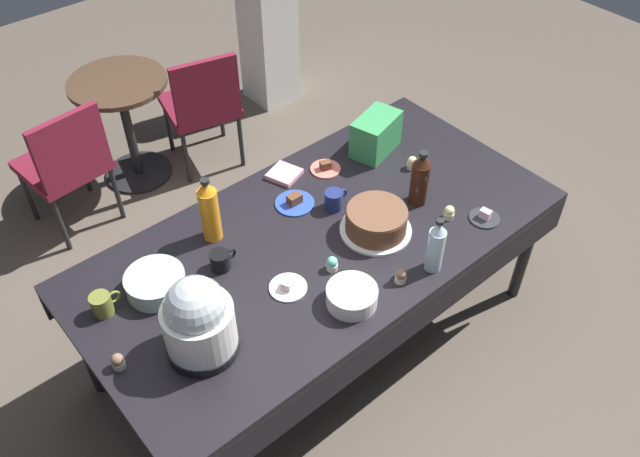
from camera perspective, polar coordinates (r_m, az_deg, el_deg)
name	(u,v)px	position (r m, az deg, el deg)	size (l,w,h in m)	color
ground	(320,337)	(3.51, 0.00, -9.42)	(9.00, 9.00, 0.00)	brown
potluck_table	(320,246)	(2.98, 0.00, -1.54)	(2.20, 1.10, 0.75)	black
frosted_layer_cake	(376,221)	(2.93, 4.92, 0.65)	(0.33, 0.33, 0.13)	silver
slow_cooker	(198,320)	(2.45, -10.54, -7.84)	(0.28, 0.28, 0.36)	black
glass_salad_bowl	(156,283)	(2.77, -14.11, -4.63)	(0.25, 0.25, 0.09)	#B2C6BC
ceramic_snack_bowl	(352,296)	(2.65, 2.79, -5.89)	(0.21, 0.21, 0.08)	silver
dessert_plate_cobalt	(295,202)	(3.09, -2.22, 2.34)	(0.19, 0.19, 0.05)	#2D4CB2
dessert_plate_white	(288,286)	(2.72, -2.80, -5.05)	(0.16, 0.16, 0.05)	white
dessert_plate_coral	(325,168)	(3.28, 0.48, 5.31)	(0.15, 0.15, 0.05)	#E07266
dessert_plate_charcoal	(485,217)	(3.10, 14.13, 0.99)	(0.14, 0.14, 0.05)	#2D2D33
cupcake_berry	(332,264)	(2.78, 1.05, -3.09)	(0.05, 0.05, 0.07)	beige
cupcake_cocoa	(412,163)	(3.31, 8.01, 5.68)	(0.05, 0.05, 0.07)	beige
cupcake_vanilla	(449,213)	(3.06, 11.16, 1.37)	(0.05, 0.05, 0.07)	beige
cupcake_mint	(118,361)	(2.58, -17.18, -10.99)	(0.05, 0.05, 0.07)	beige
cupcake_rose	(401,276)	(2.75, 7.05, -4.13)	(0.05, 0.05, 0.07)	beige
soda_bottle_orange_juice	(209,211)	(2.87, -9.60, 1.53)	(0.09, 0.09, 0.33)	orange
soda_bottle_cola	(420,179)	(3.06, 8.71, 4.25)	(0.09, 0.09, 0.29)	#33190F
soda_bottle_water	(436,246)	(2.76, 10.04, -1.54)	(0.07, 0.07, 0.28)	silver
coffee_mug_black	(221,260)	(2.81, -8.63, -2.75)	(0.12, 0.09, 0.08)	black
coffee_mug_navy	(334,200)	(3.05, 1.23, 2.53)	(0.13, 0.09, 0.09)	navy
coffee_mug_olive	(102,304)	(2.75, -18.41, -6.26)	(0.13, 0.08, 0.10)	olive
soda_carton	(376,134)	(3.37, 4.88, 8.17)	(0.26, 0.16, 0.20)	#338C4C
paper_napkin_stack	(284,174)	(3.25, -3.12, 4.76)	(0.14, 0.14, 0.02)	pink
maroon_chair_left	(66,161)	(4.03, -21.22, 5.48)	(0.48, 0.48, 0.85)	maroon
maroon_chair_right	(203,103)	(4.31, -10.18, 10.74)	(0.53, 0.53, 0.85)	maroon
round_cafe_table	(124,111)	(4.33, -16.66, 9.73)	(0.60, 0.60, 0.72)	#473323
water_cooler	(268,25)	(4.94, -4.57, 17.21)	(0.32, 0.32, 1.24)	silver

